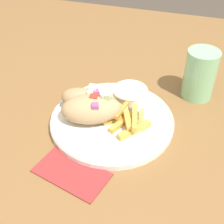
# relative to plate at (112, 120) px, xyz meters

# --- Properties ---
(table) EXTENTS (1.39, 1.39, 0.76)m
(table) POSITION_rel_plate_xyz_m (-0.03, -0.01, -0.08)
(table) COLOR brown
(table) RESTS_ON ground_plane
(napkin) EXTENTS (0.16, 0.11, 0.00)m
(napkin) POSITION_rel_plate_xyz_m (-0.03, -0.16, -0.01)
(napkin) COLOR maroon
(napkin) RESTS_ON table
(plate) EXTENTS (0.28, 0.28, 0.02)m
(plate) POSITION_rel_plate_xyz_m (0.00, 0.00, 0.00)
(plate) COLOR white
(plate) RESTS_ON table
(pita_sandwich_near) EXTENTS (0.15, 0.12, 0.07)m
(pita_sandwich_near) POSITION_rel_plate_xyz_m (-0.04, -0.01, 0.03)
(pita_sandwich_near) COLOR tan
(pita_sandwich_near) RESTS_ON plate
(pita_sandwich_far) EXTENTS (0.13, 0.07, 0.06)m
(pita_sandwich_far) POSITION_rel_plate_xyz_m (-0.07, 0.01, 0.03)
(pita_sandwich_far) COLOR tan
(pita_sandwich_far) RESTS_ON plate
(fries_pile) EXTENTS (0.12, 0.12, 0.03)m
(fries_pile) POSITION_rel_plate_xyz_m (0.04, -0.00, 0.02)
(fries_pile) COLOR gold
(fries_pile) RESTS_ON plate
(sauce_ramekin) EXTENTS (0.08, 0.08, 0.03)m
(sauce_ramekin) POSITION_rel_plate_xyz_m (0.02, 0.08, 0.02)
(sauce_ramekin) COLOR white
(sauce_ramekin) RESTS_ON plate
(water_glass) EXTENTS (0.08, 0.08, 0.13)m
(water_glass) POSITION_rel_plate_xyz_m (0.17, 0.17, 0.05)
(water_glass) COLOR #8CCC93
(water_glass) RESTS_ON table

